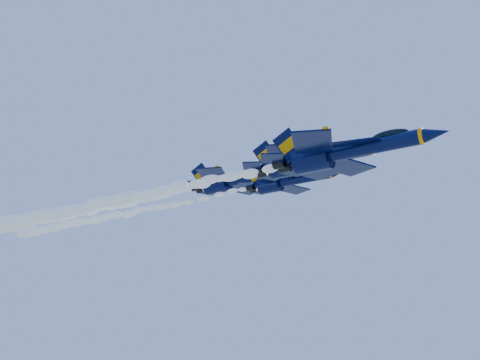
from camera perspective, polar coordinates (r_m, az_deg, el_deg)
The scene contains 8 objects.
jet_lead at distance 61.42m, azimuth 9.99°, elevation 2.73°, with size 18.05×14.80×6.71m.
smoke_trail_jet_lead at distance 79.03m, azimuth -13.05°, elevation -2.22°, with size 51.49×2.30×2.07m, color white.
jet_second at distance 73.31m, azimuth 6.83°, elevation 1.90°, with size 17.81×14.61×6.62m.
smoke_trail_jet_second at distance 91.43m, azimuth -12.44°, elevation -2.21°, with size 51.49×2.27×2.04m, color white.
jet_third at distance 87.09m, azimuth 4.69°, elevation -0.07°, with size 15.55×12.76×5.78m.
smoke_trail_jet_third at distance 104.97m, azimuth -11.25°, elevation -3.21°, with size 51.49×1.98×1.78m, color white.
jet_fourth at distance 95.85m, azimuth -0.21°, elevation 0.05°, with size 19.38×15.90×7.20m.
smoke_trail_jet_fourth at distance 116.55m, azimuth -14.59°, elevation -2.96°, with size 51.49×2.47×2.22m, color white.
Camera 1 is at (38.04, -67.35, 126.95)m, focal length 45.00 mm.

